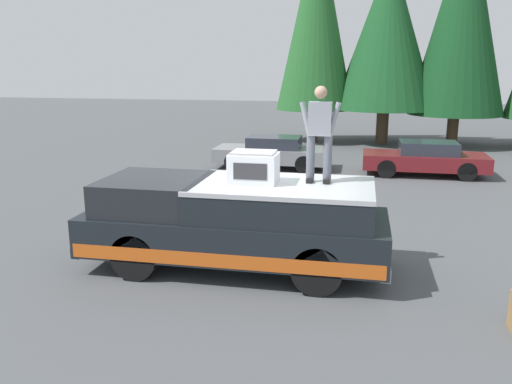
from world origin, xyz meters
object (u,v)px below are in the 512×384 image
at_px(pickup_truck, 235,223).
at_px(parked_car_grey, 272,152).
at_px(person_on_truck_bed, 320,132).
at_px(compressor_unit, 254,167).
at_px(parked_car_maroon, 425,158).

relative_size(pickup_truck, parked_car_grey, 1.35).
bearing_deg(person_on_truck_bed, parked_car_grey, 14.47).
distance_m(pickup_truck, parked_car_grey, 9.76).
bearing_deg(compressor_unit, parked_car_maroon, -23.02).
bearing_deg(pickup_truck, parked_car_grey, 5.66).
height_order(compressor_unit, parked_car_grey, compressor_unit).
xyz_separation_m(compressor_unit, person_on_truck_bed, (0.24, -1.13, 0.62)).
bearing_deg(parked_car_maroon, person_on_truck_bed, 162.59).
bearing_deg(compressor_unit, person_on_truck_bed, -77.93).
relative_size(compressor_unit, parked_car_maroon, 0.20).
xyz_separation_m(pickup_truck, person_on_truck_bed, (0.24, -1.48, 1.68)).
xyz_separation_m(person_on_truck_bed, parked_car_maroon, (9.21, -2.89, -1.97)).
xyz_separation_m(person_on_truck_bed, parked_car_grey, (9.46, 2.44, -1.97)).
distance_m(compressor_unit, person_on_truck_bed, 1.31).
relative_size(person_on_truck_bed, parked_car_maroon, 0.41).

